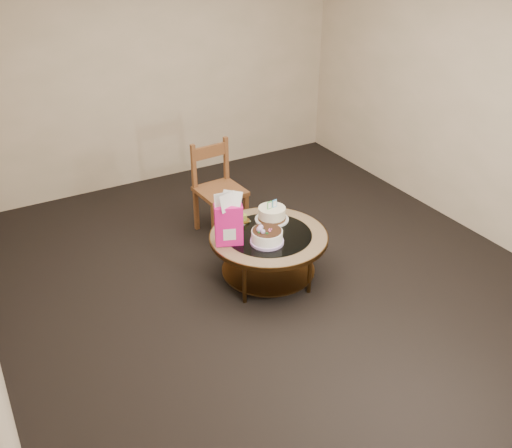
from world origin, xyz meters
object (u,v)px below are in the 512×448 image
dining_chair (218,189)px  gift_bag (229,219)px  decorated_cake (267,237)px  coffee_table (269,242)px  cream_cake (272,214)px

dining_chair → gift_bag: bearing=-115.0°
decorated_cake → gift_bag: (-0.27, 0.15, 0.17)m
coffee_table → gift_bag: 0.47m
cream_cake → decorated_cake: bearing=-134.9°
cream_cake → dining_chair: dining_chair is taller
coffee_table → cream_cake: cream_cake is taller
gift_bag → dining_chair: 1.03m
cream_cake → gift_bag: (-0.51, -0.16, 0.16)m
coffee_table → decorated_cake: 0.19m
cream_cake → gift_bag: gift_bag is taller
gift_bag → dining_chair: bearing=90.6°
cream_cake → dining_chair: bearing=92.5°
coffee_table → cream_cake: bearing=52.9°
decorated_cake → dining_chair: (0.09, 1.10, -0.05)m
decorated_cake → gift_bag: gift_bag is taller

